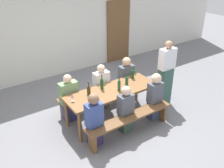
{
  "coord_description": "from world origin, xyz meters",
  "views": [
    {
      "loc": [
        -2.67,
        -3.93,
        3.37
      ],
      "look_at": [
        0.0,
        0.0,
        0.9
      ],
      "focal_mm": 39.67,
      "sensor_mm": 36.0,
      "label": 1
    }
  ],
  "objects_px": {
    "seated_guest_near_1": "(126,110)",
    "seated_guest_far_2": "(126,80)",
    "bench_far": "(97,93)",
    "wine_glass_2": "(72,96)",
    "wooden_door": "(118,31)",
    "bench_near": "(130,120)",
    "wine_glass_3": "(88,85)",
    "standing_host": "(166,75)",
    "wine_bottle_3": "(102,84)",
    "wine_glass_1": "(98,98)",
    "wine_glass_0": "(93,95)",
    "wine_bottle_2": "(89,91)",
    "seated_guest_far_0": "(69,99)",
    "wine_bottle_4": "(133,74)",
    "seated_guest_near_2": "(155,97)",
    "seated_guest_near_0": "(94,120)",
    "wine_bottle_1": "(127,81)",
    "wine_bottle_0": "(119,85)",
    "tasting_table": "(112,93)",
    "seated_guest_far_1": "(101,88)"
  },
  "relations": [
    {
      "from": "wine_glass_2",
      "to": "seated_guest_near_1",
      "type": "xyz_separation_m",
      "value": [
        0.91,
        -0.59,
        -0.35
      ]
    },
    {
      "from": "wooden_door",
      "to": "seated_guest_far_0",
      "type": "xyz_separation_m",
      "value": [
        -3.03,
        -2.37,
        -0.52
      ]
    },
    {
      "from": "wooden_door",
      "to": "seated_guest_near_0",
      "type": "xyz_separation_m",
      "value": [
        -3.0,
        -3.42,
        -0.49
      ]
    },
    {
      "from": "wine_glass_0",
      "to": "seated_guest_far_0",
      "type": "bearing_deg",
      "value": 109.27
    },
    {
      "from": "wine_bottle_2",
      "to": "seated_guest_far_0",
      "type": "xyz_separation_m",
      "value": [
        -0.26,
        0.45,
        -0.34
      ]
    },
    {
      "from": "bench_far",
      "to": "seated_guest_far_1",
      "type": "relative_size",
      "value": 1.74
    },
    {
      "from": "wine_bottle_0",
      "to": "seated_guest_near_1",
      "type": "height_order",
      "value": "wine_bottle_0"
    },
    {
      "from": "bench_near",
      "to": "standing_host",
      "type": "xyz_separation_m",
      "value": [
        1.46,
        0.5,
        0.44
      ]
    },
    {
      "from": "wooden_door",
      "to": "bench_near",
      "type": "bearing_deg",
      "value": -122.08
    },
    {
      "from": "bench_near",
      "to": "wine_glass_1",
      "type": "bearing_deg",
      "value": 144.12
    },
    {
      "from": "seated_guest_near_1",
      "to": "seated_guest_far_0",
      "type": "relative_size",
      "value": 0.95
    },
    {
      "from": "wine_bottle_1",
      "to": "wine_bottle_2",
      "type": "relative_size",
      "value": 0.97
    },
    {
      "from": "wooden_door",
      "to": "wine_glass_2",
      "type": "height_order",
      "value": "wooden_door"
    },
    {
      "from": "wine_bottle_4",
      "to": "seated_guest_near_2",
      "type": "relative_size",
      "value": 0.25
    },
    {
      "from": "wine_glass_3",
      "to": "wine_glass_1",
      "type": "bearing_deg",
      "value": -100.03
    },
    {
      "from": "seated_guest_near_2",
      "to": "bench_near",
      "type": "bearing_deg",
      "value": 100.59
    },
    {
      "from": "wine_bottle_0",
      "to": "wine_glass_3",
      "type": "height_order",
      "value": "wine_bottle_0"
    },
    {
      "from": "wine_bottle_3",
      "to": "bench_near",
      "type": "bearing_deg",
      "value": -79.9
    },
    {
      "from": "tasting_table",
      "to": "wine_glass_0",
      "type": "relative_size",
      "value": 12.11
    },
    {
      "from": "standing_host",
      "to": "seated_guest_near_2",
      "type": "bearing_deg",
      "value": 28.17
    },
    {
      "from": "wooden_door",
      "to": "wine_bottle_3",
      "type": "bearing_deg",
      "value": -131.26
    },
    {
      "from": "wine_glass_1",
      "to": "seated_guest_far_0",
      "type": "xyz_separation_m",
      "value": [
        -0.27,
        0.81,
        -0.34
      ]
    },
    {
      "from": "wine_glass_1",
      "to": "wine_glass_0",
      "type": "bearing_deg",
      "value": 104.25
    },
    {
      "from": "wine_bottle_2",
      "to": "seated_guest_near_0",
      "type": "distance_m",
      "value": 0.7
    },
    {
      "from": "tasting_table",
      "to": "seated_guest_far_2",
      "type": "relative_size",
      "value": 1.81
    },
    {
      "from": "wine_glass_0",
      "to": "wine_glass_1",
      "type": "height_order",
      "value": "wine_glass_0"
    },
    {
      "from": "wine_bottle_3",
      "to": "wine_glass_2",
      "type": "relative_size",
      "value": 2.07
    },
    {
      "from": "wine_glass_1",
      "to": "seated_guest_far_2",
      "type": "bearing_deg",
      "value": 31.6
    },
    {
      "from": "seated_guest_near_2",
      "to": "seated_guest_far_1",
      "type": "bearing_deg",
      "value": 35.77
    },
    {
      "from": "seated_guest_far_2",
      "to": "wine_glass_1",
      "type": "bearing_deg",
      "value": -58.4
    },
    {
      "from": "wine_glass_2",
      "to": "seated_guest_far_0",
      "type": "height_order",
      "value": "seated_guest_far_0"
    },
    {
      "from": "wine_glass_0",
      "to": "wine_glass_1",
      "type": "bearing_deg",
      "value": -75.75
    },
    {
      "from": "wine_bottle_4",
      "to": "standing_host",
      "type": "xyz_separation_m",
      "value": [
        0.72,
        -0.38,
        -0.06
      ]
    },
    {
      "from": "seated_guest_near_0",
      "to": "seated_guest_near_1",
      "type": "bearing_deg",
      "value": -90.0
    },
    {
      "from": "seated_guest_near_2",
      "to": "seated_guest_far_1",
      "type": "distance_m",
      "value": 1.29
    },
    {
      "from": "seated_guest_near_0",
      "to": "seated_guest_far_1",
      "type": "bearing_deg",
      "value": -38.05
    },
    {
      "from": "bench_far",
      "to": "wine_bottle_2",
      "type": "relative_size",
      "value": 6.36
    },
    {
      "from": "wine_bottle_3",
      "to": "standing_host",
      "type": "xyz_separation_m",
      "value": [
        1.62,
        -0.34,
        -0.08
      ]
    },
    {
      "from": "wine_bottle_1",
      "to": "seated_guest_near_0",
      "type": "distance_m",
      "value": 1.29
    },
    {
      "from": "wine_glass_3",
      "to": "standing_host",
      "type": "relative_size",
      "value": 0.1
    },
    {
      "from": "bench_far",
      "to": "wine_glass_2",
      "type": "bearing_deg",
      "value": -146.49
    },
    {
      "from": "bench_near",
      "to": "standing_host",
      "type": "distance_m",
      "value": 1.61
    },
    {
      "from": "wooden_door",
      "to": "wine_glass_3",
      "type": "bearing_deg",
      "value": -135.7
    },
    {
      "from": "wine_glass_0",
      "to": "wine_glass_3",
      "type": "relative_size",
      "value": 1.04
    },
    {
      "from": "wine_glass_1",
      "to": "seated_guest_far_2",
      "type": "relative_size",
      "value": 0.14
    },
    {
      "from": "wine_glass_2",
      "to": "wine_bottle_1",
      "type": "bearing_deg",
      "value": -3.82
    },
    {
      "from": "standing_host",
      "to": "tasting_table",
      "type": "bearing_deg",
      "value": -6.54
    },
    {
      "from": "seated_guest_near_0",
      "to": "standing_host",
      "type": "height_order",
      "value": "standing_host"
    },
    {
      "from": "seated_guest_near_1",
      "to": "seated_guest_far_2",
      "type": "relative_size",
      "value": 0.92
    },
    {
      "from": "wooden_door",
      "to": "wine_bottle_1",
      "type": "relative_size",
      "value": 6.8
    }
  ]
}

